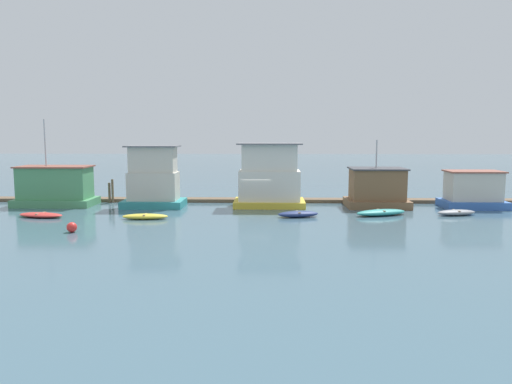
# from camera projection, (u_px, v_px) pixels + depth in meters

# --- Properties ---
(ground_plane) EXTENTS (200.00, 200.00, 0.00)m
(ground_plane) POSITION_uv_depth(u_px,v_px,m) (256.00, 207.00, 43.00)
(ground_plane) COLOR #426070
(dock_walkway) EXTENTS (51.00, 1.53, 0.30)m
(dock_walkway) POSITION_uv_depth(u_px,v_px,m) (257.00, 200.00, 46.02)
(dock_walkway) COLOR brown
(dock_walkway) RESTS_ON ground_plane
(houseboat_green) EXTENTS (6.73, 3.54, 7.51)m
(houseboat_green) POSITION_uv_depth(u_px,v_px,m) (55.00, 187.00, 43.49)
(houseboat_green) COLOR #4C9360
(houseboat_green) RESTS_ON ground_plane
(houseboat_teal) EXTENTS (5.19, 3.46, 5.26)m
(houseboat_teal) POSITION_uv_depth(u_px,v_px,m) (153.00, 180.00, 42.68)
(houseboat_teal) COLOR teal
(houseboat_teal) RESTS_ON ground_plane
(houseboat_yellow) EXTENTS (6.08, 4.04, 5.47)m
(houseboat_yellow) POSITION_uv_depth(u_px,v_px,m) (269.00, 178.00, 43.10)
(houseboat_yellow) COLOR gold
(houseboat_yellow) RESTS_ON ground_plane
(houseboat_brown) EXTENTS (5.21, 3.95, 5.74)m
(houseboat_brown) POSITION_uv_depth(u_px,v_px,m) (377.00, 189.00, 42.75)
(houseboat_brown) COLOR brown
(houseboat_brown) RESTS_ON ground_plane
(houseboat_blue) EXTENTS (5.16, 3.36, 3.16)m
(houseboat_blue) POSITION_uv_depth(u_px,v_px,m) (473.00, 191.00, 42.29)
(houseboat_blue) COLOR #3866B7
(houseboat_blue) RESTS_ON ground_plane
(dinghy_red) EXTENTS (3.73, 1.98, 0.36)m
(dinghy_red) POSITION_uv_depth(u_px,v_px,m) (41.00, 215.00, 37.69)
(dinghy_red) COLOR red
(dinghy_red) RESTS_ON ground_plane
(dinghy_yellow) EXTENTS (3.42, 1.21, 0.40)m
(dinghy_yellow) POSITION_uv_depth(u_px,v_px,m) (145.00, 216.00, 36.91)
(dinghy_yellow) COLOR yellow
(dinghy_yellow) RESTS_ON ground_plane
(dinghy_navy) EXTENTS (3.25, 1.69, 0.47)m
(dinghy_navy) POSITION_uv_depth(u_px,v_px,m) (298.00, 214.00, 37.75)
(dinghy_navy) COLOR navy
(dinghy_navy) RESTS_ON ground_plane
(dinghy_teal) EXTENTS (4.33, 2.56, 0.49)m
(dinghy_teal) POSITION_uv_depth(u_px,v_px,m) (381.00, 212.00, 38.46)
(dinghy_teal) COLOR teal
(dinghy_teal) RESTS_ON ground_plane
(dinghy_grey) EXTENTS (3.27, 1.73, 0.44)m
(dinghy_grey) POSITION_uv_depth(u_px,v_px,m) (456.00, 212.00, 38.59)
(dinghy_grey) COLOR gray
(dinghy_grey) RESTS_ON ground_plane
(mooring_post_near_right) EXTENTS (0.21, 0.21, 2.14)m
(mooring_post_near_right) POSITION_uv_depth(u_px,v_px,m) (113.00, 191.00, 45.27)
(mooring_post_near_right) COLOR brown
(mooring_post_near_right) RESTS_ON ground_plane
(mooring_post_near_left) EXTENTS (0.30, 0.30, 2.04)m
(mooring_post_near_left) POSITION_uv_depth(u_px,v_px,m) (476.00, 193.00, 44.35)
(mooring_post_near_left) COLOR brown
(mooring_post_near_left) RESTS_ON ground_plane
(mooring_post_far_left) EXTENTS (0.22, 0.22, 1.82)m
(mooring_post_far_left) POSITION_uv_depth(u_px,v_px,m) (109.00, 193.00, 45.30)
(mooring_post_far_left) COLOR brown
(mooring_post_far_left) RESTS_ON ground_plane
(buoy_red) EXTENTS (0.66, 0.66, 0.66)m
(buoy_red) POSITION_uv_depth(u_px,v_px,m) (72.00, 227.00, 32.08)
(buoy_red) COLOR red
(buoy_red) RESTS_ON ground_plane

